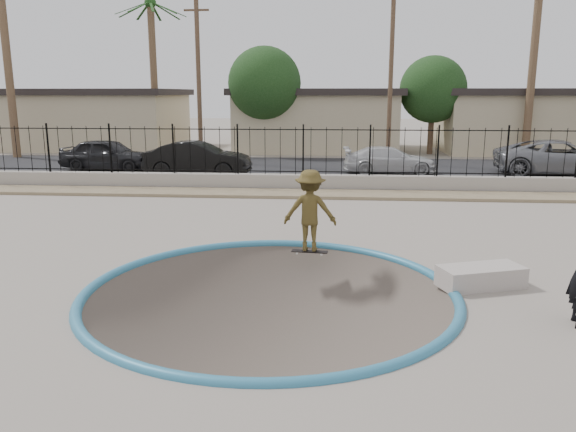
% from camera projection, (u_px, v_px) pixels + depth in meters
% --- Properties ---
extents(ground, '(120.00, 120.00, 2.20)m').
position_uv_depth(ground, '(305.00, 209.00, 23.38)').
color(ground, gray).
rests_on(ground, ground).
extents(bowl_pit, '(6.84, 6.84, 1.80)m').
position_uv_depth(bowl_pit, '(270.00, 292.00, 10.49)').
color(bowl_pit, '#494138').
rests_on(bowl_pit, ground).
extents(coping_ring, '(7.04, 7.04, 0.20)m').
position_uv_depth(coping_ring, '(270.00, 292.00, 10.49)').
color(coping_ring, teal).
rests_on(coping_ring, ground).
extents(rock_strip, '(42.00, 1.60, 0.11)m').
position_uv_depth(rock_strip, '(301.00, 194.00, 20.40)').
color(rock_strip, '#9C8766').
rests_on(rock_strip, ground).
extents(retaining_wall, '(42.00, 0.45, 0.60)m').
position_uv_depth(retaining_wall, '(303.00, 182.00, 21.42)').
color(retaining_wall, '#9F968C').
rests_on(retaining_wall, ground).
extents(fence, '(40.00, 0.04, 1.80)m').
position_uv_depth(fence, '(303.00, 151.00, 21.16)').
color(fence, black).
rests_on(fence, retaining_wall).
extents(street, '(90.00, 8.00, 0.04)m').
position_uv_depth(street, '(310.00, 167.00, 28.01)').
color(street, black).
rests_on(street, ground).
extents(house_west, '(11.60, 8.60, 3.90)m').
position_uv_depth(house_west, '(95.00, 118.00, 38.01)').
color(house_west, tan).
rests_on(house_west, ground).
extents(house_center, '(10.60, 8.60, 3.90)m').
position_uv_depth(house_center, '(317.00, 119.00, 36.83)').
color(house_center, tan).
rests_on(house_center, ground).
extents(house_east, '(12.60, 8.60, 3.90)m').
position_uv_depth(house_east, '(536.00, 120.00, 35.73)').
color(house_east, tan).
rests_on(house_east, ground).
extents(palm_left, '(2.30, 2.30, 11.30)m').
position_uv_depth(palm_left, '(2.00, 12.00, 30.56)').
color(palm_left, brown).
rests_on(palm_left, ground).
extents(palm_mid, '(2.30, 2.30, 9.30)m').
position_uv_depth(palm_mid, '(152.00, 42.00, 34.18)').
color(palm_mid, brown).
rests_on(palm_mid, ground).
extents(palm_right, '(2.30, 2.30, 10.30)m').
position_uv_depth(palm_right, '(537.00, 23.00, 30.36)').
color(palm_right, brown).
rests_on(palm_right, ground).
extents(utility_pole_left, '(1.70, 0.24, 9.00)m').
position_uv_depth(utility_pole_left, '(198.00, 72.00, 29.42)').
color(utility_pole_left, '#473323').
rests_on(utility_pole_left, ground).
extents(utility_pole_mid, '(1.70, 0.24, 9.50)m').
position_uv_depth(utility_pole_mid, '(391.00, 67.00, 28.58)').
color(utility_pole_mid, '#473323').
rests_on(utility_pole_mid, ground).
extents(street_tree_left, '(4.32, 4.32, 6.36)m').
position_uv_depth(street_tree_left, '(264.00, 84.00, 33.19)').
color(street_tree_left, '#473323').
rests_on(street_tree_left, ground).
extents(street_tree_mid, '(3.96, 3.96, 5.83)m').
position_uv_depth(street_tree_mid, '(433.00, 90.00, 33.45)').
color(street_tree_mid, '#473323').
rests_on(street_tree_mid, ground).
extents(skater, '(1.23, 0.74, 1.86)m').
position_uv_depth(skater, '(310.00, 215.00, 12.77)').
color(skater, brown).
rests_on(skater, ground).
extents(skateboard, '(0.86, 0.30, 0.07)m').
position_uv_depth(skateboard, '(310.00, 252.00, 12.95)').
color(skateboard, black).
rests_on(skateboard, ground).
extents(concrete_ledge, '(1.74, 1.18, 0.40)m').
position_uv_depth(concrete_ledge, '(481.00, 277.00, 10.75)').
color(concrete_ledge, '#ABA097').
rests_on(concrete_ledge, ground).
extents(car_a, '(4.60, 2.21, 1.51)m').
position_uv_depth(car_a, '(108.00, 155.00, 26.52)').
color(car_a, black).
rests_on(car_a, street).
extents(car_b, '(4.66, 1.72, 1.52)m').
position_uv_depth(car_b, '(198.00, 159.00, 24.71)').
color(car_b, black).
rests_on(car_b, street).
extents(car_c, '(4.28, 1.93, 1.22)m').
position_uv_depth(car_c, '(390.00, 160.00, 25.59)').
color(car_c, silver).
rests_on(car_c, street).
extents(car_d, '(5.85, 3.12, 1.57)m').
position_uv_depth(car_d, '(561.00, 158.00, 25.00)').
color(car_d, gray).
rests_on(car_d, street).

